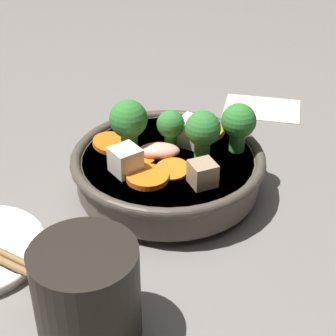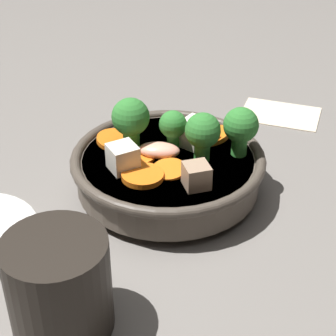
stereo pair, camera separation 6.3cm
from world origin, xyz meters
name	(u,v)px [view 2 (the right image)]	position (x,y,z in m)	size (l,w,h in m)	color
ground_plane	(168,191)	(0.00, 0.00, 0.00)	(3.00, 3.00, 0.00)	slate
stirfry_bowl	(169,164)	(0.00, 0.00, 0.04)	(0.22, 0.22, 0.11)	#51473D
dark_mug	(58,285)	(-0.06, 0.21, 0.05)	(0.11, 0.09, 0.09)	black
napkin	(283,114)	(0.00, -0.25, 0.00)	(0.13, 0.11, 0.00)	beige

